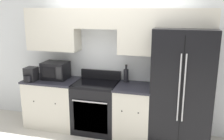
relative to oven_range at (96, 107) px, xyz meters
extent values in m
plane|color=beige|center=(0.29, -0.31, -0.45)|extent=(12.00, 12.00, 0.00)
cube|color=silver|center=(0.29, 0.35, 0.85)|extent=(8.00, 0.06, 2.60)
cube|color=beige|center=(-0.84, 0.15, 1.32)|extent=(0.94, 0.33, 0.75)
cube|color=beige|center=(0.00, 0.15, 1.53)|extent=(0.75, 0.33, 0.34)
cube|color=beige|center=(1.13, 0.15, 1.32)|extent=(1.52, 0.33, 0.75)
cube|color=beige|center=(-0.84, 0.00, -0.02)|extent=(0.94, 0.62, 0.85)
cube|color=#23232D|center=(-0.84, 0.00, 0.42)|extent=(0.96, 0.64, 0.03)
sphere|color=black|center=(-1.05, -0.31, 0.11)|extent=(0.03, 0.03, 0.03)
sphere|color=black|center=(-0.63, -0.31, 0.11)|extent=(0.03, 0.03, 0.03)
cube|color=beige|center=(0.67, 0.00, -0.02)|extent=(0.59, 0.62, 0.85)
cube|color=#23232D|center=(0.67, 0.00, 0.42)|extent=(0.61, 0.64, 0.03)
sphere|color=black|center=(0.54, -0.31, 0.11)|extent=(0.03, 0.03, 0.03)
sphere|color=black|center=(0.80, -0.31, 0.11)|extent=(0.03, 0.03, 0.03)
cube|color=black|center=(0.00, 0.00, -0.03)|extent=(0.75, 0.62, 0.85)
cube|color=black|center=(0.00, -0.30, -0.07)|extent=(0.60, 0.01, 0.54)
cube|color=black|center=(0.00, 0.00, 0.42)|extent=(0.75, 0.62, 0.04)
cube|color=black|center=(0.00, 0.28, 0.52)|extent=(0.75, 0.04, 0.16)
cylinder|color=silver|center=(0.00, -0.33, 0.21)|extent=(0.60, 0.02, 0.02)
cube|color=black|center=(1.43, 0.05, 0.48)|extent=(0.93, 0.71, 1.86)
cube|color=black|center=(1.43, -0.31, 0.48)|extent=(0.01, 0.01, 1.71)
cylinder|color=#B7B7BC|center=(1.39, -0.33, 0.57)|extent=(0.02, 0.02, 1.02)
cylinder|color=#B7B7BC|center=(1.46, -0.33, 0.57)|extent=(0.02, 0.02, 1.02)
cube|color=black|center=(-0.79, 0.06, 0.59)|extent=(0.45, 0.35, 0.31)
cube|color=black|center=(-0.83, -0.12, 0.59)|extent=(0.25, 0.01, 0.20)
cube|color=#262628|center=(-0.64, -0.12, 0.59)|extent=(0.10, 0.01, 0.22)
cylinder|color=black|center=(0.49, 0.21, 0.55)|extent=(0.09, 0.09, 0.22)
cylinder|color=black|center=(0.49, 0.21, 0.69)|extent=(0.04, 0.04, 0.06)
cylinder|color=black|center=(0.49, 0.21, 0.73)|extent=(0.04, 0.04, 0.02)
cube|color=black|center=(-1.15, -0.17, 0.56)|extent=(0.20, 0.20, 0.24)
cylinder|color=black|center=(-1.15, -0.28, 0.51)|extent=(0.14, 0.14, 0.11)
camera|label=1|loc=(1.37, -3.90, 1.71)|focal=40.00mm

